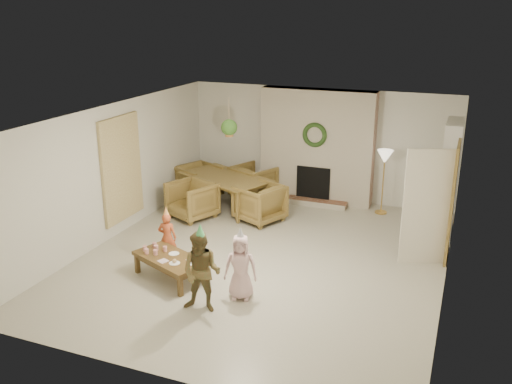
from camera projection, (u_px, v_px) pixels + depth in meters
The scene contains 56 objects.
floor at pixel (264, 258), 9.62m from camera, with size 7.00×7.00×0.00m, color #B7B29E.
ceiling at pixel (264, 116), 8.83m from camera, with size 7.00×7.00×0.00m, color white.
wall_back at pixel (319, 144), 12.31m from camera, with size 7.00×7.00×0.00m, color silver.
wall_front at pixel (153, 281), 6.14m from camera, with size 7.00×7.00×0.00m, color silver.
wall_left at pixel (114, 171), 10.27m from camera, with size 7.00×7.00×0.00m, color silver.
wall_right at pixel (453, 213), 8.18m from camera, with size 7.00×7.00×0.00m, color silver.
fireplace_mass at pixel (317, 146), 12.13m from camera, with size 2.50×0.40×2.50m, color #592017.
fireplace_hearth at pixel (311, 202), 12.20m from camera, with size 1.60×0.30×0.12m, color #5D2C19.
fireplace_firebox at pixel (314, 183), 12.23m from camera, with size 0.75×0.12×0.75m, color black.
fireplace_wreath at pixel (315, 135), 11.84m from camera, with size 0.54×0.54×0.10m, color #1D3B16.
floor_lamp_base at pixel (381, 212), 11.73m from camera, with size 0.26×0.26×0.03m, color gold.
floor_lamp_post at pixel (383, 184), 11.53m from camera, with size 0.03×0.03×1.23m, color gold.
floor_lamp_shade at pixel (385, 157), 11.34m from camera, with size 0.33×0.33×0.27m, color beige.
bookshelf_carcass at pixel (449, 179), 10.31m from camera, with size 0.30×1.00×2.20m, color white.
bookshelf_shelf_a at pixel (444, 211), 10.52m from camera, with size 0.30×0.92×0.03m, color white.
bookshelf_shelf_b at pixel (447, 192), 10.40m from camera, with size 0.30×0.92×0.03m, color white.
bookshelf_shelf_c at pixel (449, 171), 10.27m from camera, with size 0.30×0.92×0.03m, color white.
bookshelf_shelf_d at pixel (451, 150), 10.14m from camera, with size 0.30×0.92×0.03m, color white.
books_row_lower at pixel (443, 207), 10.35m from camera, with size 0.20×0.40×0.24m, color #B02120.
books_row_mid at pixel (446, 184), 10.40m from camera, with size 0.20×0.44×0.24m, color #295599.
books_row_upper at pixel (448, 166), 10.15m from camera, with size 0.20×0.36×0.22m, color #9D9421.
door_frame at pixel (452, 202), 9.32m from camera, with size 0.05×0.86×2.04m, color olive.
door_leaf at pixel (427, 208), 9.13m from camera, with size 0.05×0.80×2.00m, color beige.
curtain_panel at pixel (122, 169), 10.43m from camera, with size 0.06×1.20×2.00m, color beige.
dining_table at pixel (224, 192), 11.94m from camera, with size 2.00×1.11×0.70m, color olive.
dining_chair_near at pixel (192, 200), 11.35m from camera, with size 0.83×0.85×0.78m, color olive.
dining_chair_far at pixel (253, 182), 12.50m from camera, with size 0.83×0.85×0.78m, color olive.
dining_chair_left at pixel (199, 182), 12.52m from camera, with size 0.83×0.85×0.78m, color olive.
dining_chair_right at pixel (260, 203), 11.18m from camera, with size 0.83×0.85×0.78m, color olive.
hanging_plant_cord at pixel (229, 116), 10.71m from camera, with size 0.01×0.01×0.70m, color tan.
hanging_plant_pot at pixel (229, 133), 10.83m from camera, with size 0.16×0.16×0.12m, color #9D6632.
hanging_plant_foliage at pixel (229, 127), 10.79m from camera, with size 0.32×0.32×0.32m, color #2A521B.
coffee_table_top at pixel (170, 258), 8.77m from camera, with size 1.24×0.62×0.06m, color brown.
coffee_table_apron at pixel (170, 262), 8.79m from camera, with size 1.14×0.52×0.08m, color brown.
coffee_leg_fl at pixel (137, 264), 9.03m from camera, with size 0.07×0.07×0.32m, color brown.
coffee_leg_fr at pixel (180, 286), 8.29m from camera, with size 0.07×0.07×0.32m, color brown.
coffee_leg_bl at pixel (162, 254), 9.38m from camera, with size 0.07×0.07×0.32m, color brown.
coffee_leg_br at pixel (206, 275), 8.63m from camera, with size 0.07×0.07×0.32m, color brown.
cup_a at pixel (145, 248), 8.97m from camera, with size 0.07×0.07×0.09m, color silver.
cup_b at pixel (155, 245), 9.10m from camera, with size 0.07×0.07×0.09m, color silver.
cup_c at pixel (147, 251), 8.86m from camera, with size 0.07×0.07×0.09m, color silver.
cup_d at pixel (156, 248), 8.99m from camera, with size 0.07×0.07×0.09m, color silver.
cup_e at pixel (155, 252), 8.82m from camera, with size 0.07×0.07×0.09m, color silver.
cup_f at pixel (165, 249), 8.95m from camera, with size 0.07×0.07×0.09m, color silver.
plate_a at pixel (174, 254), 8.87m from camera, with size 0.17×0.17×0.01m, color white.
plate_b at pixel (175, 263), 8.54m from camera, with size 0.17×0.17×0.01m, color white.
plate_c at pixel (192, 263), 8.54m from camera, with size 0.17×0.17×0.01m, color white.
food_scoop at pixel (174, 261), 8.53m from camera, with size 0.07×0.07×0.07m, color tan.
napkin_left at pixel (163, 261), 8.62m from camera, with size 0.14×0.14×0.01m, color #D89FB1.
napkin_right at pixel (192, 260), 8.66m from camera, with size 0.14×0.14×0.01m, color #D89FB1.
child_red at pixel (167, 238), 9.36m from camera, with size 0.32×0.21×0.88m, color #B44B26.
party_hat_red at pixel (166, 211), 9.21m from camera, with size 0.12×0.12×0.17m, color #D8C948.
child_plaid at pixel (202, 272), 7.78m from camera, with size 0.58×0.45×1.20m, color brown.
party_hat_plaid at pixel (200, 230), 7.57m from camera, with size 0.14×0.14×0.20m, color #4DB464.
child_pink at pixel (241, 267), 8.15m from camera, with size 0.49×0.32×1.01m, color beige.
party_hat_pink at pixel (240, 233), 7.97m from camera, with size 0.13×0.13×0.18m, color silver.
Camera 1 is at (3.10, -8.20, 4.14)m, focal length 38.70 mm.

